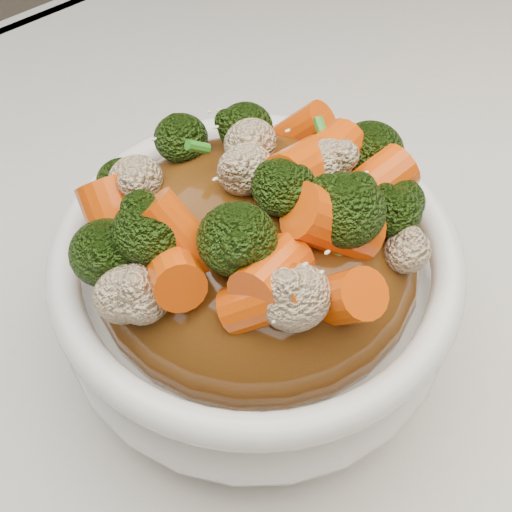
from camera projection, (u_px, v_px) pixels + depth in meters
dining_table at (262, 501)px, 0.77m from camera, size 1.20×0.80×0.75m
tablecloth at (265, 316)px, 0.49m from camera, size 1.20×0.80×0.04m
bowl at (256, 292)px, 0.42m from camera, size 0.28×0.28×0.09m
sauce_base at (256, 260)px, 0.40m from camera, size 0.23×0.23×0.10m
carrots at (256, 175)px, 0.35m from camera, size 0.23×0.23×0.05m
broccoli at (256, 177)px, 0.35m from camera, size 0.23×0.23×0.05m
cauliflower at (256, 180)px, 0.35m from camera, size 0.23×0.23×0.04m
scallions at (256, 174)px, 0.35m from camera, size 0.17×0.17×0.02m
sesame_seeds at (256, 174)px, 0.35m from camera, size 0.20×0.20×0.01m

